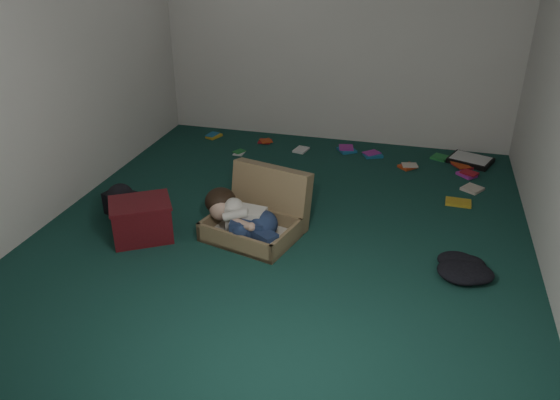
% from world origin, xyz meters
% --- Properties ---
extents(floor, '(4.50, 4.50, 0.00)m').
position_xyz_m(floor, '(0.00, 0.00, 0.00)').
color(floor, '#164037').
rests_on(floor, ground).
extents(wall_back, '(4.50, 0.00, 4.50)m').
position_xyz_m(wall_back, '(0.00, 2.25, 1.30)').
color(wall_back, white).
rests_on(wall_back, ground).
extents(wall_front, '(4.50, 0.00, 4.50)m').
position_xyz_m(wall_front, '(0.00, -2.25, 1.30)').
color(wall_front, white).
rests_on(wall_front, ground).
extents(wall_left, '(0.00, 4.50, 4.50)m').
position_xyz_m(wall_left, '(-2.00, 0.00, 1.30)').
color(wall_left, white).
rests_on(wall_left, ground).
extents(suitcase, '(0.86, 0.85, 0.52)m').
position_xyz_m(suitcase, '(-0.20, -0.08, 0.16)').
color(suitcase, '#8E744E').
rests_on(suitcase, floor).
extents(person, '(0.72, 0.51, 0.32)m').
position_xyz_m(person, '(-0.29, -0.24, 0.20)').
color(person, silver).
rests_on(person, suitcase).
extents(maroon_bin, '(0.60, 0.57, 0.33)m').
position_xyz_m(maroon_bin, '(-1.09, -0.43, 0.17)').
color(maroon_bin, '#571117').
rests_on(maroon_bin, floor).
extents(backpack, '(0.43, 0.38, 0.22)m').
position_xyz_m(backpack, '(-1.46, -0.10, 0.11)').
color(backpack, black).
rests_on(backpack, floor).
extents(clothing_pile, '(0.49, 0.42, 0.14)m').
position_xyz_m(clothing_pile, '(1.37, -0.28, 0.07)').
color(clothing_pile, black).
rests_on(clothing_pile, floor).
extents(paper_tray, '(0.51, 0.45, 0.06)m').
position_xyz_m(paper_tray, '(1.57, 1.92, 0.03)').
color(paper_tray, black).
rests_on(paper_tray, floor).
extents(book_scatter, '(3.13, 1.29, 0.02)m').
position_xyz_m(book_scatter, '(0.47, 1.65, 0.01)').
color(book_scatter, gold).
rests_on(book_scatter, floor).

